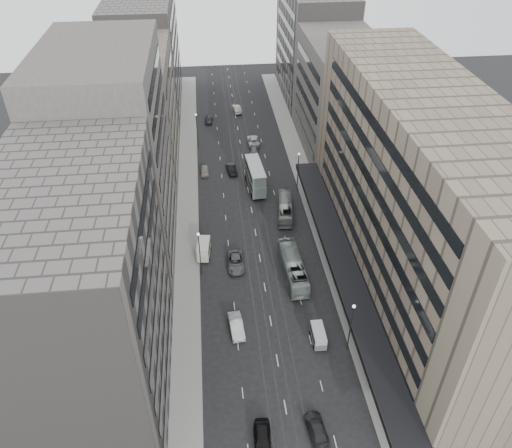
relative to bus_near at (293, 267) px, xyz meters
name	(u,v)px	position (x,y,z in m)	size (l,w,h in m)	color
ground	(271,326)	(-4.71, -10.28, -1.68)	(220.00, 220.00, 0.00)	black
sidewalk_right	(306,182)	(7.29, 27.22, -1.60)	(4.00, 125.00, 0.15)	gray
sidewalk_left	(188,189)	(-16.71, 27.22, -1.60)	(4.00, 125.00, 0.15)	gray
department_store	(417,199)	(16.75, -2.28, 13.27)	(19.20, 60.00, 30.00)	gray
building_right_mid	(340,97)	(16.79, 41.72, 10.32)	(15.00, 28.00, 24.00)	#4E4943
building_right_far	(314,45)	(16.79, 71.72, 12.32)	(15.00, 32.00, 28.00)	#5E5955
building_left_a	(86,304)	(-26.21, -18.28, 13.32)	(15.00, 28.00, 30.00)	#5E5955
building_left_b	(114,163)	(-26.21, 8.72, 15.32)	(15.00, 26.00, 34.00)	#4E4943
building_left_c	(135,116)	(-26.21, 35.72, 10.82)	(15.00, 28.00, 25.00)	#736959
building_left_d	(146,54)	(-26.21, 68.72, 12.32)	(15.00, 38.00, 28.00)	#5E5955
lamp_right_near	(351,322)	(4.99, -15.28, 3.53)	(0.44, 0.44, 8.32)	#262628
lamp_right_far	(298,167)	(4.99, 24.72, 3.53)	(0.44, 0.44, 8.32)	#262628
lamp_left_near	(199,249)	(-14.41, 1.72, 3.53)	(0.44, 0.44, 8.32)	#262628
lamp_left_far	(197,127)	(-14.41, 44.72, 3.53)	(0.44, 0.44, 8.32)	#262628
bus_near	(293,267)	(0.00, 0.00, 0.00)	(2.82, 12.06, 3.36)	gray
bus_far	(285,208)	(1.33, 16.68, -0.26)	(2.39, 10.19, 2.84)	#95A097
double_decker	(255,176)	(-3.21, 26.25, 1.16)	(3.53, 9.79, 5.26)	gray
vw_microbus	(318,335)	(1.29, -13.59, -0.49)	(1.86, 3.97, 2.13)	slate
panel_van	(204,249)	(-13.91, 6.27, -0.17)	(2.54, 4.53, 2.73)	beige
sedan_0	(262,439)	(-8.01, -27.60, -0.82)	(2.03, 5.04, 1.72)	black
sedan_1	(236,326)	(-9.72, -10.45, -0.84)	(1.78, 5.11, 1.68)	silver
sedan_2	(236,262)	(-8.81, 3.15, -0.88)	(2.66, 5.77, 1.60)	#555558
sedan_3	(317,428)	(-1.63, -26.85, -0.95)	(2.05, 5.04, 1.46)	black
sedan_4	(205,171)	(-13.21, 33.01, -0.98)	(1.64, 4.08, 1.39)	gray
sedan_5	(232,169)	(-7.52, 32.89, -0.91)	(1.63, 4.69, 1.54)	black
sedan_6	(253,140)	(-1.68, 45.52, -0.90)	(2.58, 5.60, 1.56)	silver
sedan_7	(254,150)	(-1.94, 41.08, -1.01)	(1.88, 4.62, 1.34)	slate
sedan_8	(209,120)	(-11.59, 57.78, -0.94)	(1.73, 4.31, 1.47)	#262628
sedan_9	(237,109)	(-4.20, 63.47, -0.84)	(1.78, 5.11, 1.68)	beige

